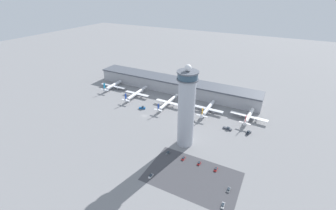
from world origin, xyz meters
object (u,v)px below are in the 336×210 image
at_px(car_navy_sedan, 199,163).
at_px(car_maroon_suv, 183,158).
at_px(service_truck_water, 191,121).
at_px(car_green_van, 223,205).
at_px(airplane_gate_charlie, 168,102).
at_px(airplane_gate_bravo, 136,94).
at_px(car_blue_compact, 216,169).
at_px(car_white_wagon, 168,153).
at_px(airplane_gate_echo, 249,116).
at_px(control_tower, 186,109).
at_px(car_grey_coupe, 229,190).
at_px(airplane_gate_alpha, 113,86).
at_px(car_silver_sedan, 151,176).
at_px(service_truck_fuel, 249,133).
at_px(service_truck_catering, 227,129).
at_px(airplane_gate_delta, 208,109).
at_px(service_truck_baggage, 142,108).

bearing_deg(car_navy_sedan, car_maroon_suv, -177.90).
relative_size(service_truck_water, car_green_van, 1.49).
distance_m(airplane_gate_charlie, car_maroon_suv, 87.48).
xyz_separation_m(airplane_gate_bravo, car_blue_compact, (120.11, -75.09, -3.45)).
distance_m(car_white_wagon, car_navy_sedan, 26.01).
bearing_deg(airplane_gate_echo, control_tower, -123.24).
bearing_deg(airplane_gate_charlie, car_grey_coupe, -44.06).
height_order(airplane_gate_alpha, car_blue_compact, airplane_gate_alpha).
xyz_separation_m(airplane_gate_echo, car_silver_sedan, (-46.63, -108.20, -3.96)).
bearing_deg(service_truck_fuel, service_truck_water, -174.40).
height_order(airplane_gate_echo, car_maroon_suv, airplane_gate_echo).
distance_m(car_white_wagon, car_green_van, 58.35).
distance_m(airplane_gate_charlie, car_silver_sedan, 105.45).
bearing_deg(car_maroon_suv, airplane_gate_bravo, 141.51).
height_order(service_truck_catering, car_blue_compact, service_truck_catering).
xyz_separation_m(control_tower, car_grey_coupe, (45.13, -32.76, -32.52)).
xyz_separation_m(airplane_gate_alpha, airplane_gate_echo, (169.34, 0.18, 0.52)).
bearing_deg(car_grey_coupe, airplane_gate_alpha, 151.31).
relative_size(airplane_gate_delta, car_maroon_suv, 8.80).
xyz_separation_m(airplane_gate_charlie, car_silver_sedan, (37.47, -98.50, -3.84)).
distance_m(airplane_gate_echo, service_truck_catering, 29.40).
bearing_deg(car_green_van, airplane_gate_bravo, 142.29).
distance_m(service_truck_fuel, car_grey_coupe, 71.38).
relative_size(service_truck_catering, car_grey_coupe, 1.88).
height_order(service_truck_water, car_grey_coupe, service_truck_water).
height_order(airplane_gate_bravo, car_silver_sedan, airplane_gate_bravo).
height_order(airplane_gate_bravo, car_navy_sedan, airplane_gate_bravo).
relative_size(airplane_gate_bravo, car_grey_coupe, 9.76).
bearing_deg(car_blue_compact, car_green_van, -65.44).
bearing_deg(airplane_gate_delta, airplane_gate_charlie, -172.12).
xyz_separation_m(airplane_gate_delta, service_truck_fuel, (45.05, -20.10, -3.45)).
bearing_deg(airplane_gate_charlie, control_tower, -50.66).
height_order(car_grey_coupe, car_maroon_suv, car_maroon_suv).
distance_m(airplane_gate_bravo, car_green_van, 167.72).
distance_m(airplane_gate_bravo, airplane_gate_charlie, 44.63).
relative_size(airplane_gate_charlie, car_navy_sedan, 10.53).
relative_size(service_truck_catering, car_green_van, 1.83).
distance_m(airplane_gate_delta, service_truck_baggage, 69.71).
distance_m(airplane_gate_alpha, service_truck_catering, 157.33).
relative_size(airplane_gate_charlie, car_maroon_suv, 10.37).
bearing_deg(car_silver_sedan, airplane_gate_charlie, 110.83).
height_order(car_white_wagon, car_blue_compact, car_blue_compact).
xyz_separation_m(service_truck_catering, car_silver_sedan, (-32.54, -82.67, -0.27)).
bearing_deg(airplane_gate_echo, car_blue_compact, -95.96).
relative_size(service_truck_fuel, service_truck_water, 0.96).
distance_m(airplane_gate_charlie, car_navy_sedan, 94.92).
bearing_deg(service_truck_catering, airplane_gate_bravo, 170.30).
bearing_deg(airplane_gate_bravo, car_blue_compact, -32.01).
distance_m(airplane_gate_delta, car_navy_sedan, 79.57).
relative_size(control_tower, car_navy_sedan, 16.71).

